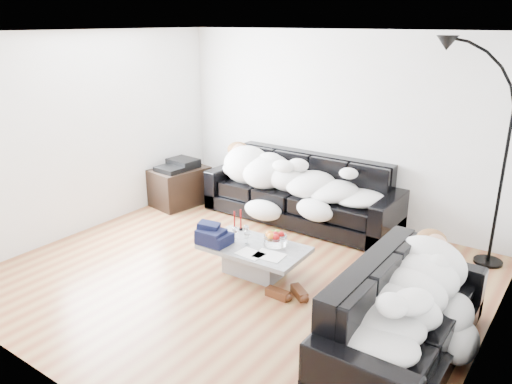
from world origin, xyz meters
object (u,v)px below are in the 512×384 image
Objects in this scene: sleeper_back at (300,177)px; wine_glass_a at (246,231)px; wine_glass_c at (247,237)px; candle_left at (234,221)px; candle_right at (241,220)px; av_cabinet at (180,186)px; floor_lamp at (503,172)px; shoes at (288,293)px; stereo at (179,164)px; sofa_back at (301,190)px; sofa_right at (405,314)px; coffee_table at (254,260)px; wine_glass_b at (235,234)px; sleeper_right at (408,290)px; fruit_bowl at (275,237)px.

wine_glass_a is at bearing -82.72° from sleeper_back.
wine_glass_c is 0.71× the size of candle_left.
candle_right is 2.07m from av_cabinet.
floor_lamp is (2.18, 1.82, 0.70)m from wine_glass_c.
stereo is at bearing 166.48° from shoes.
candle_right is at bearing -89.72° from sofa_back.
coffee_table is (-1.87, 0.46, -0.24)m from sofa_right.
coffee_table is 2.58m from stereo.
stereo is at bearing -164.46° from sofa_back.
sleeper_back is (0.00, -0.05, 0.20)m from sofa_back.
candle_right is 2.99m from floor_lamp.
floor_lamp reaches higher than shoes.
floor_lamp reaches higher than sofa_right.
coffee_table is at bearing 172.05° from shoes.
wine_glass_c reaches higher than wine_glass_b.
wine_glass_c is (0.31, -1.70, -0.03)m from sofa_back.
sofa_right is 12.77× the size of wine_glass_a.
wine_glass_c is (0.12, -0.14, 0.01)m from wine_glass_a.
sleeper_right reaches higher than candle_right.
sofa_right is at bearing -43.39° from sofa_back.
fruit_bowl reaches higher than coffee_table.
candle_left reaches higher than fruit_bowl.
sleeper_right is 2.33m from floor_lamp.
candle_left is (-0.35, 0.22, 0.04)m from wine_glass_c.
candle_left is 0.56× the size of stereo.
wine_glass_c is at bearing -149.47° from floor_lamp.
sleeper_back is 1.69m from wine_glass_c.
stereo is at bearing 0.00° from av_cabinet.
stereo is (-1.98, 1.16, 0.22)m from wine_glass_b.
wine_glass_b is (-2.14, 0.46, 0.01)m from sofa_right.
floor_lamp is (2.37, 1.80, 0.71)m from wine_glass_b.
floor_lamp reaches higher than av_cabinet.
sleeper_back is 2.03× the size of coffee_table.
wine_glass_a is 0.18m from wine_glass_c.
sofa_back is 1.57m from wine_glass_a.
wine_glass_a is 0.64× the size of candle_left.
sleeper_back reaches higher than coffee_table.
sleeper_back is at bearing 47.29° from sleeper_right.
candle_left is 1.18m from shoes.
sofa_right is 0.22m from sleeper_right.
candle_left reaches higher than shoes.
candle_right reaches higher than coffee_table.
stereo reaches higher than wine_glass_a.
wine_glass_c is 0.08× the size of floor_lamp.
coffee_table is 0.37m from wine_glass_b.
candle_right reaches higher than wine_glass_b.
wine_glass_b is 0.35× the size of shoes.
candle_left is 2.06m from av_cabinet.
floor_lamp is at bearing 2.79° from sofa_back.
sleeper_right is 1.83m from fruit_bowl.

